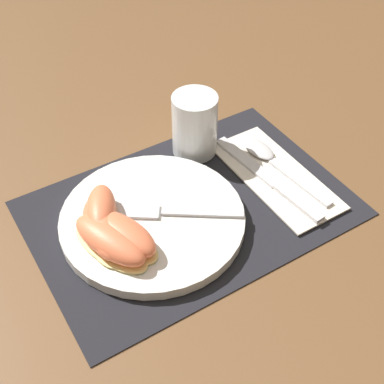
{
  "coord_description": "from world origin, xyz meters",
  "views": [
    {
      "loc": [
        -0.28,
        -0.46,
        0.57
      ],
      "look_at": [
        0.01,
        0.01,
        0.02
      ],
      "focal_mm": 50.0,
      "sensor_mm": 36.0,
      "label": 1
    }
  ],
  "objects_px": {
    "juice_glass": "(195,128)",
    "knife": "(269,179)",
    "plate": "(153,221)",
    "citrus_wedge_3": "(110,241)",
    "citrus_wedge_0": "(101,212)",
    "fork": "(165,212)",
    "citrus_wedge_2": "(123,235)",
    "spoon": "(269,157)",
    "citrus_wedge_1": "(104,228)"
  },
  "relations": [
    {
      "from": "citrus_wedge_0",
      "to": "plate",
      "type": "bearing_deg",
      "value": -26.16
    },
    {
      "from": "juice_glass",
      "to": "citrus_wedge_3",
      "type": "distance_m",
      "value": 0.25
    },
    {
      "from": "juice_glass",
      "to": "spoon",
      "type": "relative_size",
      "value": 0.54
    },
    {
      "from": "knife",
      "to": "citrus_wedge_3",
      "type": "relative_size",
      "value": 1.7
    },
    {
      "from": "citrus_wedge_2",
      "to": "citrus_wedge_3",
      "type": "distance_m",
      "value": 0.02
    },
    {
      "from": "knife",
      "to": "fork",
      "type": "height_order",
      "value": "fork"
    },
    {
      "from": "fork",
      "to": "citrus_wedge_1",
      "type": "bearing_deg",
      "value": 175.4
    },
    {
      "from": "citrus_wedge_1",
      "to": "knife",
      "type": "bearing_deg",
      "value": -4.21
    },
    {
      "from": "citrus_wedge_0",
      "to": "citrus_wedge_3",
      "type": "distance_m",
      "value": 0.05
    },
    {
      "from": "citrus_wedge_3",
      "to": "juice_glass",
      "type": "bearing_deg",
      "value": 31.85
    },
    {
      "from": "juice_glass",
      "to": "citrus_wedge_1",
      "type": "xyz_separation_m",
      "value": [
        -0.21,
        -0.11,
        -0.01
      ]
    },
    {
      "from": "citrus_wedge_0",
      "to": "citrus_wedge_1",
      "type": "distance_m",
      "value": 0.03
    },
    {
      "from": "plate",
      "to": "fork",
      "type": "bearing_deg",
      "value": -10.98
    },
    {
      "from": "juice_glass",
      "to": "citrus_wedge_1",
      "type": "relative_size",
      "value": 0.79
    },
    {
      "from": "plate",
      "to": "juice_glass",
      "type": "height_order",
      "value": "juice_glass"
    },
    {
      "from": "knife",
      "to": "fork",
      "type": "relative_size",
      "value": 1.38
    },
    {
      "from": "knife",
      "to": "citrus_wedge_2",
      "type": "xyz_separation_m",
      "value": [
        -0.25,
        -0.01,
        0.03
      ]
    },
    {
      "from": "fork",
      "to": "citrus_wedge_0",
      "type": "distance_m",
      "value": 0.09
    },
    {
      "from": "knife",
      "to": "spoon",
      "type": "xyz_separation_m",
      "value": [
        0.03,
        0.04,
        0.0
      ]
    },
    {
      "from": "plate",
      "to": "citrus_wedge_2",
      "type": "height_order",
      "value": "citrus_wedge_2"
    },
    {
      "from": "citrus_wedge_2",
      "to": "citrus_wedge_1",
      "type": "bearing_deg",
      "value": 123.76
    },
    {
      "from": "juice_glass",
      "to": "citrus_wedge_3",
      "type": "relative_size",
      "value": 0.76
    },
    {
      "from": "citrus_wedge_3",
      "to": "citrus_wedge_0",
      "type": "bearing_deg",
      "value": 76.97
    },
    {
      "from": "knife",
      "to": "citrus_wedge_3",
      "type": "distance_m",
      "value": 0.27
    },
    {
      "from": "fork",
      "to": "spoon",
      "type": "bearing_deg",
      "value": 7.45
    },
    {
      "from": "fork",
      "to": "citrus_wedge_2",
      "type": "bearing_deg",
      "value": -166.56
    },
    {
      "from": "fork",
      "to": "citrus_wedge_0",
      "type": "relative_size",
      "value": 1.54
    },
    {
      "from": "citrus_wedge_0",
      "to": "citrus_wedge_1",
      "type": "xyz_separation_m",
      "value": [
        -0.01,
        -0.03,
        -0.0
      ]
    },
    {
      "from": "juice_glass",
      "to": "knife",
      "type": "distance_m",
      "value": 0.14
    },
    {
      "from": "fork",
      "to": "citrus_wedge_0",
      "type": "xyz_separation_m",
      "value": [
        -0.08,
        0.03,
        0.01
      ]
    },
    {
      "from": "juice_glass",
      "to": "plate",
      "type": "bearing_deg",
      "value": -141.32
    },
    {
      "from": "spoon",
      "to": "citrus_wedge_1",
      "type": "xyz_separation_m",
      "value": [
        -0.29,
        -0.02,
        0.02
      ]
    },
    {
      "from": "citrus_wedge_2",
      "to": "citrus_wedge_3",
      "type": "relative_size",
      "value": 0.93
    },
    {
      "from": "spoon",
      "to": "citrus_wedge_1",
      "type": "distance_m",
      "value": 0.3
    },
    {
      "from": "citrus_wedge_1",
      "to": "spoon",
      "type": "bearing_deg",
      "value": 3.83
    },
    {
      "from": "spoon",
      "to": "fork",
      "type": "xyz_separation_m",
      "value": [
        -0.21,
        -0.03,
        0.01
      ]
    },
    {
      "from": "plate",
      "to": "citrus_wedge_0",
      "type": "relative_size",
      "value": 2.43
    },
    {
      "from": "juice_glass",
      "to": "fork",
      "type": "bearing_deg",
      "value": -136.66
    },
    {
      "from": "citrus_wedge_3",
      "to": "spoon",
      "type": "bearing_deg",
      "value": 8.7
    },
    {
      "from": "knife",
      "to": "fork",
      "type": "xyz_separation_m",
      "value": [
        -0.18,
        0.01,
        0.01
      ]
    },
    {
      "from": "knife",
      "to": "spoon",
      "type": "bearing_deg",
      "value": 52.87
    },
    {
      "from": "spoon",
      "to": "fork",
      "type": "relative_size",
      "value": 1.14
    },
    {
      "from": "knife",
      "to": "citrus_wedge_0",
      "type": "height_order",
      "value": "citrus_wedge_0"
    },
    {
      "from": "juice_glass",
      "to": "citrus_wedge_3",
      "type": "height_order",
      "value": "juice_glass"
    },
    {
      "from": "plate",
      "to": "citrus_wedge_0",
      "type": "distance_m",
      "value": 0.07
    },
    {
      "from": "juice_glass",
      "to": "citrus_wedge_2",
      "type": "height_order",
      "value": "juice_glass"
    },
    {
      "from": "plate",
      "to": "knife",
      "type": "xyz_separation_m",
      "value": [
        0.19,
        -0.02,
        -0.0
      ]
    },
    {
      "from": "plate",
      "to": "knife",
      "type": "relative_size",
      "value": 1.14
    },
    {
      "from": "plate",
      "to": "fork",
      "type": "height_order",
      "value": "fork"
    },
    {
      "from": "plate",
      "to": "spoon",
      "type": "height_order",
      "value": "plate"
    }
  ]
}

